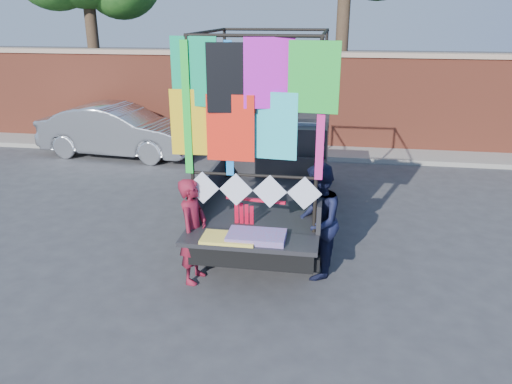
# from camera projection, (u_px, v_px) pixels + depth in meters

# --- Properties ---
(ground) EXTENTS (90.00, 90.00, 0.00)m
(ground) POSITION_uv_depth(u_px,v_px,m) (264.00, 264.00, 7.56)
(ground) COLOR #38383A
(ground) RESTS_ON ground
(brick_wall) EXTENTS (30.00, 0.45, 2.61)m
(brick_wall) POSITION_uv_depth(u_px,v_px,m) (302.00, 100.00, 13.60)
(brick_wall) COLOR #99422C
(brick_wall) RESTS_ON ground
(curb) EXTENTS (30.00, 1.20, 0.12)m
(curb) POSITION_uv_depth(u_px,v_px,m) (298.00, 152.00, 13.39)
(curb) COLOR gray
(curb) RESTS_ON ground
(pickup_truck) EXTENTS (2.13, 5.34, 3.36)m
(pickup_truck) POSITION_uv_depth(u_px,v_px,m) (277.00, 170.00, 9.22)
(pickup_truck) COLOR black
(pickup_truck) RESTS_ON ground
(sedan) EXTENTS (4.19, 1.77, 1.35)m
(sedan) POSITION_uv_depth(u_px,v_px,m) (119.00, 130.00, 13.04)
(sedan) COLOR silver
(sedan) RESTS_ON ground
(woman) EXTENTS (0.43, 0.59, 1.51)m
(woman) POSITION_uv_depth(u_px,v_px,m) (193.00, 231.00, 6.88)
(woman) COLOR maroon
(woman) RESTS_ON ground
(man) EXTENTS (0.66, 0.84, 1.67)m
(man) POSITION_uv_depth(u_px,v_px,m) (317.00, 222.00, 7.00)
(man) COLOR #141834
(man) RESTS_ON ground
(streamer_bundle) EXTENTS (0.84, 0.14, 0.58)m
(streamer_bundle) POSITION_uv_depth(u_px,v_px,m) (249.00, 211.00, 6.87)
(streamer_bundle) COLOR red
(streamer_bundle) RESTS_ON ground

